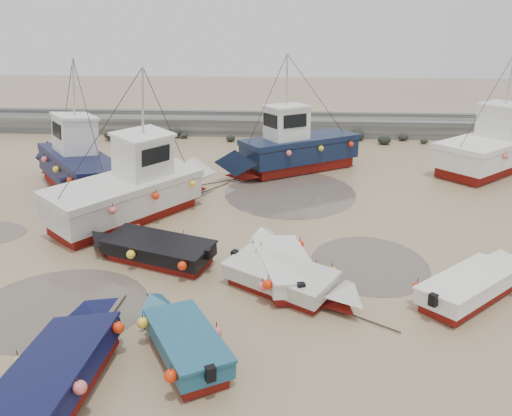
% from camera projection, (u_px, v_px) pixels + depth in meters
% --- Properties ---
extents(ground, '(120.00, 120.00, 0.00)m').
position_uv_depth(ground, '(189.00, 282.00, 16.02)').
color(ground, tan).
rests_on(ground, ground).
extents(seawall, '(60.00, 4.92, 1.50)m').
position_uv_depth(seawall, '(248.00, 126.00, 36.29)').
color(seawall, slate).
rests_on(seawall, ground).
extents(puddle_a, '(5.12, 5.12, 0.01)m').
position_uv_depth(puddle_a, '(61.00, 307.00, 14.66)').
color(puddle_a, brown).
rests_on(puddle_a, ground).
extents(puddle_b, '(4.04, 4.04, 0.01)m').
position_uv_depth(puddle_b, '(369.00, 264.00, 17.24)').
color(puddle_b, brown).
rests_on(puddle_b, ground).
extents(puddle_d, '(6.38, 6.38, 0.01)m').
position_uv_depth(puddle_d, '(290.00, 192.00, 24.33)').
color(puddle_d, brown).
rests_on(puddle_d, ground).
extents(dinghy_1, '(2.47, 6.54, 1.43)m').
position_uv_depth(dinghy_1, '(62.00, 367.00, 11.32)').
color(dinghy_1, maroon).
rests_on(dinghy_1, ground).
extents(dinghy_2, '(3.21, 4.69, 1.43)m').
position_uv_depth(dinghy_2, '(181.00, 335.00, 12.41)').
color(dinghy_2, maroon).
rests_on(dinghy_2, ground).
extents(dinghy_3, '(4.80, 4.42, 1.43)m').
position_uv_depth(dinghy_3, '(477.00, 281.00, 14.96)').
color(dinghy_3, maroon).
rests_on(dinghy_3, ground).
extents(dinghy_4, '(5.98, 3.06, 1.43)m').
position_uv_depth(dinghy_4, '(150.00, 246.00, 17.31)').
color(dinghy_4, maroon).
rests_on(dinghy_4, ground).
extents(dinghy_5, '(5.18, 3.72, 1.43)m').
position_uv_depth(dinghy_5, '(291.00, 278.00, 15.15)').
color(dinghy_5, maroon).
rests_on(dinghy_5, ground).
extents(dinghy_6, '(2.58, 5.71, 1.43)m').
position_uv_depth(dinghy_6, '(281.00, 260.00, 16.27)').
color(dinghy_6, maroon).
rests_on(dinghy_6, ground).
extents(cabin_boat_0, '(7.10, 8.37, 6.22)m').
position_uv_depth(cabin_boat_0, '(75.00, 164.00, 24.14)').
color(cabin_boat_0, maroon).
rests_on(cabin_boat_0, ground).
extents(cabin_boat_1, '(6.55, 8.60, 6.22)m').
position_uv_depth(cabin_boat_1, '(136.00, 186.00, 20.87)').
color(cabin_boat_1, maroon).
rests_on(cabin_boat_1, ground).
extents(cabin_boat_2, '(8.71, 6.21, 6.22)m').
position_uv_depth(cabin_boat_2, '(291.00, 147.00, 27.14)').
color(cabin_boat_2, maroon).
rests_on(cabin_boat_2, ground).
extents(cabin_boat_3, '(8.35, 7.80, 6.22)m').
position_uv_depth(cabin_boat_3, '(495.00, 146.00, 27.48)').
color(cabin_boat_3, maroon).
rests_on(cabin_boat_3, ground).
extents(person, '(0.77, 0.64, 1.80)m').
position_uv_depth(person, '(68.00, 215.00, 21.48)').
color(person, '#161935').
rests_on(person, ground).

